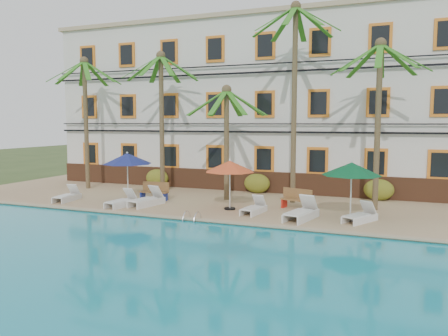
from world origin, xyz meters
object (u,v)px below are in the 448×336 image
at_px(palm_b, 161,103).
at_px(lounger_c, 147,199).
at_px(lounger_e, 302,212).
at_px(lounger_b, 122,201).
at_px(lounger_d, 254,208).
at_px(pool_ladder, 192,220).
at_px(palm_a, 85,104).
at_px(bench_right, 297,199).
at_px(bench_left, 155,191).
at_px(palm_d, 295,78).
at_px(umbrella_blue, 127,159).
at_px(palm_c, 227,124).
at_px(lounger_a, 67,196).
at_px(umbrella_green, 352,169).
at_px(lounger_f, 360,215).
at_px(palm_e, 379,100).
at_px(umbrella_red, 230,167).

xyz_separation_m(palm_b, lounger_c, (1.12, -3.50, -4.76)).
bearing_deg(lounger_e, lounger_b, -177.96).
height_order(lounger_d, pool_ladder, lounger_d).
bearing_deg(palm_a, bench_right, -7.31).
distance_m(bench_left, pool_ladder, 5.20).
bearing_deg(lounger_b, palm_d, 28.88).
relative_size(umbrella_blue, lounger_e, 1.15).
xyz_separation_m(palm_b, palm_c, (4.07, -0.56, -1.19)).
bearing_deg(palm_b, pool_ladder, -51.11).
xyz_separation_m(palm_a, lounger_d, (11.63, -3.41, -4.79)).
bearing_deg(bench_right, lounger_c, -165.06).
height_order(lounger_c, pool_ladder, lounger_c).
distance_m(umbrella_blue, lounger_e, 9.42).
bearing_deg(lounger_a, bench_left, 24.54).
relative_size(palm_a, palm_d, 0.80).
height_order(lounger_a, lounger_d, lounger_a).
bearing_deg(lounger_b, umbrella_green, 6.31).
height_order(palm_d, lounger_b, palm_d).
xyz_separation_m(palm_c, umbrella_green, (6.42, -2.43, -1.80)).
relative_size(umbrella_green, lounger_c, 1.18).
height_order(palm_d, lounger_d, palm_d).
height_order(palm_d, lounger_c, palm_d).
bearing_deg(bench_right, umbrella_blue, -173.42).
xyz_separation_m(lounger_a, lounger_f, (14.26, 0.49, 0.00)).
height_order(palm_e, lounger_e, palm_e).
distance_m(palm_e, lounger_f, 5.50).
xyz_separation_m(palm_c, lounger_a, (-7.41, -3.31, -3.61)).
bearing_deg(lounger_a, umbrella_blue, 23.68).
distance_m(palm_b, palm_c, 4.28).
distance_m(umbrella_red, pool_ladder, 3.37).
height_order(palm_a, palm_d, palm_d).
xyz_separation_m(umbrella_blue, lounger_f, (11.45, -0.74, -1.87)).
distance_m(palm_c, pool_ladder, 6.33).
xyz_separation_m(palm_a, lounger_b, (5.31, -4.17, -4.78)).
relative_size(umbrella_red, lounger_e, 1.07).
relative_size(umbrella_green, lounger_e, 1.12).
bearing_deg(umbrella_red, bench_right, 23.43).
height_order(palm_d, palm_e, palm_d).
distance_m(palm_d, bench_left, 9.03).
xyz_separation_m(palm_d, umbrella_red, (-2.30, -2.80, -4.15)).
bearing_deg(lounger_e, umbrella_red, 165.15).
relative_size(palm_a, palm_c, 1.34).
height_order(umbrella_blue, lounger_d, umbrella_blue).
height_order(palm_a, palm_b, palm_b).
bearing_deg(palm_d, bench_left, -164.02).
bearing_deg(palm_b, lounger_a, -130.75).
bearing_deg(pool_ladder, palm_a, 149.95).
bearing_deg(lounger_f, bench_right, 149.38).
height_order(palm_b, bench_left, palm_b).
bearing_deg(palm_d, pool_ladder, -118.54).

